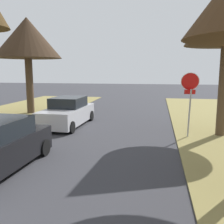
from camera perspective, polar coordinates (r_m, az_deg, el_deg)
stop_sign_far at (r=11.83m, az=17.13°, el=4.59°), size 0.81×0.67×2.92m
street_tree_left_far at (r=18.95m, az=-18.56°, el=15.40°), size 4.60×4.60×6.58m
parked_sedan_silver at (r=14.34m, az=-9.99°, el=-0.13°), size 2.06×4.45×1.57m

